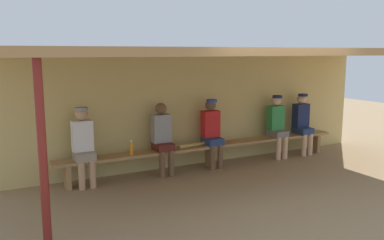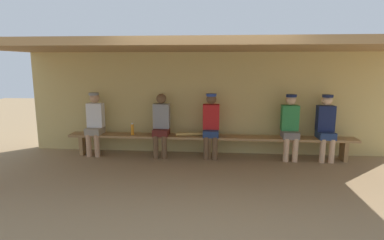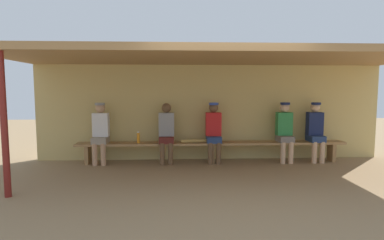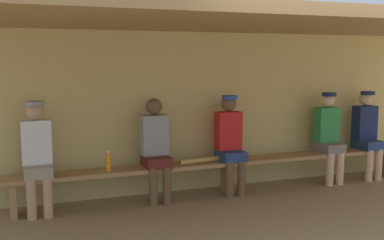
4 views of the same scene
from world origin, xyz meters
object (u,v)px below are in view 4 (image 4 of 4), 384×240
(player_middle, at_px, (367,130))
(water_bottle_clear, at_px, (108,161))
(player_rightmost, at_px, (156,146))
(baseball_bat, at_px, (208,160))
(player_in_white, at_px, (328,133))
(player_in_blue, at_px, (230,139))
(player_in_red, at_px, (37,152))
(bench, at_px, (227,165))

(player_middle, distance_m, water_bottle_clear, 4.00)
(player_rightmost, height_order, baseball_bat, player_rightmost)
(player_middle, distance_m, baseball_bat, 2.66)
(baseball_bat, bearing_deg, player_rightmost, 171.66)
(player_in_white, xyz_separation_m, player_middle, (0.71, 0.00, 0.00))
(player_middle, height_order, player_in_blue, same)
(player_in_red, distance_m, player_middle, 4.82)
(baseball_bat, bearing_deg, player_in_white, -7.99)
(player_in_red, bearing_deg, player_in_blue, 0.00)
(player_in_blue, relative_size, baseball_bat, 1.62)
(water_bottle_clear, bearing_deg, player_middle, 0.58)
(player_in_blue, bearing_deg, player_middle, 0.00)
(player_in_red, bearing_deg, water_bottle_clear, -2.81)
(water_bottle_clear, bearing_deg, player_in_red, 177.19)
(bench, relative_size, player_rightmost, 4.49)
(bench, xyz_separation_m, player_in_red, (-2.46, 0.00, 0.36))
(player_in_red, height_order, water_bottle_clear, player_in_red)
(player_middle, bearing_deg, player_in_red, 180.00)
(player_in_red, relative_size, player_in_white, 1.00)
(player_in_red, height_order, player_middle, same)
(player_in_blue, xyz_separation_m, baseball_bat, (-0.33, -0.00, -0.25))
(water_bottle_clear, bearing_deg, player_in_blue, 1.40)
(player_in_red, distance_m, player_in_blue, 2.50)
(player_in_white, bearing_deg, player_rightmost, -179.99)
(player_rightmost, distance_m, player_middle, 3.37)
(player_in_red, xyz_separation_m, player_rightmost, (1.45, -0.00, -0.02))
(player_in_red, height_order, player_in_blue, same)
(bench, distance_m, baseball_bat, 0.31)
(player_in_red, height_order, player_in_white, same)
(bench, height_order, water_bottle_clear, water_bottle_clear)
(player_rightmost, xyz_separation_m, player_middle, (3.37, 0.00, 0.02))
(player_in_white, bearing_deg, player_in_red, 180.00)
(player_in_red, relative_size, player_in_blue, 1.00)
(player_middle, bearing_deg, bench, -179.91)
(player_rightmost, height_order, player_in_blue, player_in_blue)
(player_rightmost, bearing_deg, bench, -0.17)
(player_middle, relative_size, water_bottle_clear, 5.29)
(bench, distance_m, player_middle, 2.39)
(player_middle, bearing_deg, player_rightmost, -179.99)
(player_in_red, xyz_separation_m, player_in_blue, (2.50, 0.00, 0.00))
(player_rightmost, bearing_deg, player_in_red, 179.98)
(player_in_white, bearing_deg, bench, -179.88)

